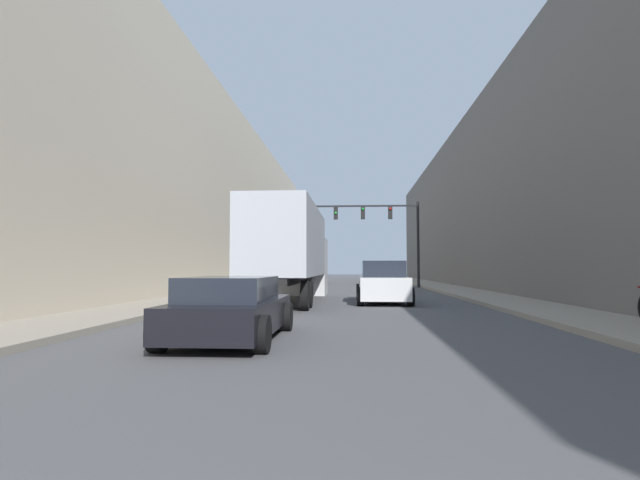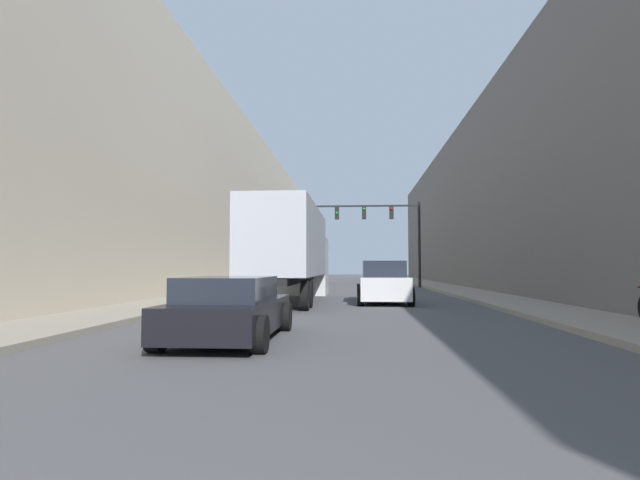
% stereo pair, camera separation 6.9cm
% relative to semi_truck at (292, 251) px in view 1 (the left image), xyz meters
% --- Properties ---
extents(sidewalk_right, '(2.59, 80.00, 0.15)m').
position_rel_semi_truck_xyz_m(sidewalk_right, '(8.70, 8.72, -2.08)').
color(sidewalk_right, gray).
rests_on(sidewalk_right, ground).
extents(sidewalk_left, '(2.59, 80.00, 0.15)m').
position_rel_semi_truck_xyz_m(sidewalk_left, '(-4.25, 8.72, -2.08)').
color(sidewalk_left, gray).
rests_on(sidewalk_left, ground).
extents(building_right, '(6.00, 80.00, 11.50)m').
position_rel_semi_truck_xyz_m(building_right, '(13.00, 8.72, 3.59)').
color(building_right, '#66605B').
rests_on(building_right, ground).
extents(building_left, '(6.00, 80.00, 12.83)m').
position_rel_semi_truck_xyz_m(building_left, '(-8.55, 8.72, 4.26)').
color(building_left, beige).
rests_on(building_left, ground).
extents(semi_truck, '(2.40, 12.36, 3.83)m').
position_rel_semi_truck_xyz_m(semi_truck, '(0.00, 0.00, 0.00)').
color(semi_truck, '#B2B7C1').
rests_on(semi_truck, ground).
extents(sedan_car, '(2.01, 4.29, 1.24)m').
position_rel_semi_truck_xyz_m(sedan_car, '(0.25, -11.73, -1.55)').
color(sedan_car, black).
rests_on(sedan_car, ground).
extents(suv_car, '(2.10, 4.88, 1.68)m').
position_rel_semi_truck_xyz_m(suv_car, '(3.82, -1.06, -1.36)').
color(suv_car, silver).
rests_on(suv_car, ground).
extents(traffic_signal_gantry, '(7.97, 0.35, 6.17)m').
position_rel_semi_truck_xyz_m(traffic_signal_gantry, '(5.02, 14.56, 2.33)').
color(traffic_signal_gantry, black).
rests_on(traffic_signal_gantry, ground).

